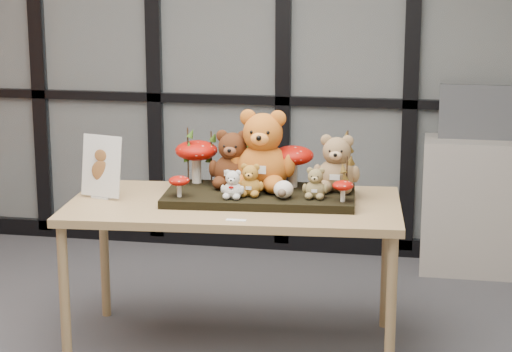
% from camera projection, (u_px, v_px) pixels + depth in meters
% --- Properties ---
extents(room_shell, '(5.00, 5.00, 5.00)m').
position_uv_depth(room_shell, '(82.00, 32.00, 3.83)').
color(room_shell, beige).
rests_on(room_shell, floor).
extents(glass_partition, '(4.90, 0.06, 2.78)m').
position_uv_depth(glass_partition, '(218.00, 45.00, 6.25)').
color(glass_partition, '#2D383F').
rests_on(glass_partition, floor).
extents(display_table, '(1.73, 0.97, 0.78)m').
position_uv_depth(display_table, '(234.00, 215.00, 4.68)').
color(display_table, '#A37D58').
rests_on(display_table, floor).
extents(diorama_tray, '(0.99, 0.56, 0.04)m').
position_uv_depth(diorama_tray, '(260.00, 196.00, 4.71)').
color(diorama_tray, black).
rests_on(diorama_tray, display_table).
extents(bear_pooh_yellow, '(0.37, 0.34, 0.45)m').
position_uv_depth(bear_pooh_yellow, '(263.00, 145.00, 4.73)').
color(bear_pooh_yellow, '#C4631C').
rests_on(bear_pooh_yellow, diorama_tray).
extents(bear_brown_medium, '(0.27, 0.25, 0.33)m').
position_uv_depth(bear_brown_medium, '(233.00, 156.00, 4.78)').
color(bear_brown_medium, '#49220F').
rests_on(bear_brown_medium, diorama_tray).
extents(bear_tan_back, '(0.26, 0.24, 0.32)m').
position_uv_depth(bear_tan_back, '(337.00, 160.00, 4.70)').
color(bear_tan_back, '#94724B').
rests_on(bear_tan_back, diorama_tray).
extents(bear_small_yellow, '(0.15, 0.14, 0.18)m').
position_uv_depth(bear_small_yellow, '(250.00, 178.00, 4.61)').
color(bear_small_yellow, '#AF7526').
rests_on(bear_small_yellow, diorama_tray).
extents(bear_white_bow, '(0.13, 0.12, 0.16)m').
position_uv_depth(bear_white_bow, '(233.00, 183.00, 4.56)').
color(bear_white_bow, silver).
rests_on(bear_white_bow, diorama_tray).
extents(bear_beige_small, '(0.14, 0.13, 0.17)m').
position_uv_depth(bear_beige_small, '(316.00, 181.00, 4.56)').
color(bear_beige_small, olive).
rests_on(bear_beige_small, diorama_tray).
extents(plush_cream_hedgehog, '(0.08, 0.07, 0.10)m').
position_uv_depth(plush_cream_hedgehog, '(283.00, 189.00, 4.57)').
color(plush_cream_hedgehog, white).
rests_on(plush_cream_hedgehog, diorama_tray).
extents(mushroom_back_left, '(0.22, 0.22, 0.25)m').
position_uv_depth(mushroom_back_left, '(196.00, 160.00, 4.87)').
color(mushroom_back_left, '#980C04').
rests_on(mushroom_back_left, diorama_tray).
extents(mushroom_back_right, '(0.21, 0.21, 0.24)m').
position_uv_depth(mushroom_back_right, '(293.00, 164.00, 4.78)').
color(mushroom_back_right, '#980C04').
rests_on(mushroom_back_right, diorama_tray).
extents(mushroom_front_left, '(0.10, 0.10, 0.12)m').
position_uv_depth(mushroom_front_left, '(179.00, 185.00, 4.59)').
color(mushroom_front_left, '#980C04').
rests_on(mushroom_front_left, diorama_tray).
extents(mushroom_front_right, '(0.10, 0.10, 0.11)m').
position_uv_depth(mushroom_front_right, '(343.00, 190.00, 4.50)').
color(mushroom_front_right, '#980C04').
rests_on(mushroom_front_right, diorama_tray).
extents(sprig_green_far_left, '(0.05, 0.05, 0.30)m').
position_uv_depth(sprig_green_far_left, '(188.00, 156.00, 4.83)').
color(sprig_green_far_left, '#1D3B0D').
rests_on(sprig_green_far_left, diorama_tray).
extents(sprig_green_mid_left, '(0.05, 0.05, 0.28)m').
position_uv_depth(sprig_green_mid_left, '(211.00, 157.00, 4.87)').
color(sprig_green_mid_left, '#1D3B0D').
rests_on(sprig_green_mid_left, diorama_tray).
extents(sprig_dry_far_right, '(0.05, 0.05, 0.31)m').
position_uv_depth(sprig_dry_far_right, '(347.00, 160.00, 4.72)').
color(sprig_dry_far_right, brown).
rests_on(sprig_dry_far_right, diorama_tray).
extents(sprig_dry_mid_right, '(0.05, 0.05, 0.20)m').
position_uv_depth(sprig_dry_mid_right, '(347.00, 176.00, 4.62)').
color(sprig_dry_mid_right, brown).
rests_on(sprig_dry_mid_right, diorama_tray).
extents(sprig_green_centre, '(0.05, 0.05, 0.22)m').
position_uv_depth(sprig_green_centre, '(249.00, 162.00, 4.87)').
color(sprig_green_centre, '#1D3B0D').
rests_on(sprig_green_centre, diorama_tray).
extents(sign_holder, '(0.23, 0.11, 0.32)m').
position_uv_depth(sign_holder, '(101.00, 169.00, 4.72)').
color(sign_holder, silver).
rests_on(sign_holder, display_table).
extents(label_card, '(0.09, 0.03, 0.00)m').
position_uv_depth(label_card, '(236.00, 220.00, 4.34)').
color(label_card, white).
rests_on(label_card, display_table).
extents(cabinet, '(0.65, 0.38, 0.87)m').
position_uv_depth(cabinet, '(473.00, 206.00, 5.94)').
color(cabinet, '#A0988E').
rests_on(cabinet, floor).
extents(monitor, '(0.49, 0.05, 0.35)m').
position_uv_depth(monitor, '(478.00, 112.00, 5.82)').
color(monitor, '#515459').
rests_on(monitor, cabinet).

